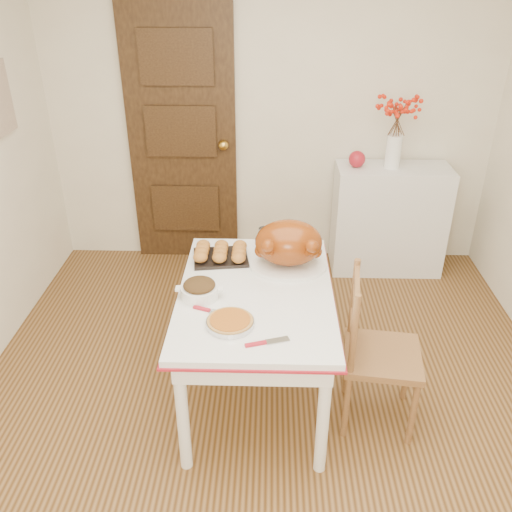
{
  "coord_description": "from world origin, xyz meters",
  "views": [
    {
      "loc": [
        0.0,
        -2.23,
        2.27
      ],
      "look_at": [
        -0.07,
        0.27,
        0.91
      ],
      "focal_mm": 38.07,
      "sensor_mm": 36.0,
      "label": 1
    }
  ],
  "objects_px": {
    "kitchen_table": "(256,345)",
    "turkey_platter": "(289,245)",
    "pumpkin_pie": "(230,321)",
    "sideboard": "(388,219)",
    "chair_oak": "(383,352)"
  },
  "relations": [
    {
      "from": "kitchen_table",
      "to": "turkey_platter",
      "type": "xyz_separation_m",
      "value": [
        0.18,
        0.26,
        0.5
      ]
    },
    {
      "from": "turkey_platter",
      "to": "pumpkin_pie",
      "type": "height_order",
      "value": "turkey_platter"
    },
    {
      "from": "sideboard",
      "to": "chair_oak",
      "type": "xyz_separation_m",
      "value": [
        -0.35,
        -1.72,
        0.01
      ]
    },
    {
      "from": "sideboard",
      "to": "turkey_platter",
      "type": "height_order",
      "value": "turkey_platter"
    },
    {
      "from": "chair_oak",
      "to": "pumpkin_pie",
      "type": "relative_size",
      "value": 3.9
    },
    {
      "from": "sideboard",
      "to": "pumpkin_pie",
      "type": "distance_m",
      "value": 2.22
    },
    {
      "from": "kitchen_table",
      "to": "turkey_platter",
      "type": "bearing_deg",
      "value": 55.34
    },
    {
      "from": "kitchen_table",
      "to": "chair_oak",
      "type": "relative_size",
      "value": 1.35
    },
    {
      "from": "chair_oak",
      "to": "pumpkin_pie",
      "type": "height_order",
      "value": "chair_oak"
    },
    {
      "from": "chair_oak",
      "to": "turkey_platter",
      "type": "relative_size",
      "value": 2.04
    },
    {
      "from": "sideboard",
      "to": "pumpkin_pie",
      "type": "relative_size",
      "value": 3.78
    },
    {
      "from": "sideboard",
      "to": "turkey_platter",
      "type": "relative_size",
      "value": 1.98
    },
    {
      "from": "sideboard",
      "to": "chair_oak",
      "type": "distance_m",
      "value": 1.75
    },
    {
      "from": "kitchen_table",
      "to": "chair_oak",
      "type": "distance_m",
      "value": 0.7
    },
    {
      "from": "pumpkin_pie",
      "to": "kitchen_table",
      "type": "bearing_deg",
      "value": 70.51
    }
  ]
}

